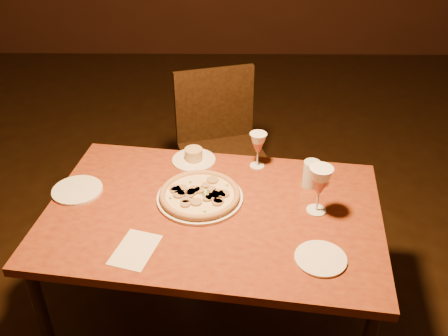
{
  "coord_description": "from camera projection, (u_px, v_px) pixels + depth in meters",
  "views": [
    {
      "loc": [
        -0.19,
        -1.62,
        1.94
      ],
      "look_at": [
        -0.21,
        -0.02,
        0.87
      ],
      "focal_mm": 40.0,
      "sensor_mm": 36.0,
      "label": 1
    }
  ],
  "objects": [
    {
      "name": "floor",
      "position": [
        267.0,
        315.0,
        2.42
      ],
      "size": [
        7.0,
        7.0,
        0.0
      ],
      "primitive_type": "plane",
      "color": "black",
      "rests_on": "ground"
    },
    {
      "name": "dining_table",
      "position": [
        213.0,
        222.0,
        2.0
      ],
      "size": [
        1.42,
        1.02,
        0.71
      ],
      "rotation": [
        0.0,
        0.0,
        -0.14
      ],
      "color": "brown",
      "rests_on": "floor"
    },
    {
      "name": "chair_far",
      "position": [
        221.0,
        145.0,
        2.75
      ],
      "size": [
        0.55,
        0.55,
        0.91
      ],
      "rotation": [
        0.0,
        0.0,
        0.28
      ],
      "color": "black",
      "rests_on": "floor"
    },
    {
      "name": "pizza_plate",
      "position": [
        200.0,
        195.0,
        2.02
      ],
      "size": [
        0.35,
        0.35,
        0.04
      ],
      "color": "white",
      "rests_on": "dining_table"
    },
    {
      "name": "ramekin_saucer",
      "position": [
        194.0,
        157.0,
        2.26
      ],
      "size": [
        0.2,
        0.2,
        0.06
      ],
      "color": "white",
      "rests_on": "dining_table"
    },
    {
      "name": "wine_glass_far",
      "position": [
        258.0,
        150.0,
        2.19
      ],
      "size": [
        0.08,
        0.08,
        0.17
      ],
      "primitive_type": null,
      "color": "#B65D4C",
      "rests_on": "dining_table"
    },
    {
      "name": "wine_glass_right",
      "position": [
        319.0,
        190.0,
        1.91
      ],
      "size": [
        0.09,
        0.09,
        0.2
      ],
      "primitive_type": null,
      "color": "#B65D4C",
      "rests_on": "dining_table"
    },
    {
      "name": "water_tumbler",
      "position": [
        311.0,
        174.0,
        2.08
      ],
      "size": [
        0.07,
        0.07,
        0.12
      ],
      "primitive_type": "cylinder",
      "color": "silver",
      "rests_on": "dining_table"
    },
    {
      "name": "side_plate_left",
      "position": [
        77.0,
        190.0,
        2.07
      ],
      "size": [
        0.21,
        0.21,
        0.01
      ],
      "primitive_type": "cylinder",
      "color": "white",
      "rests_on": "dining_table"
    },
    {
      "name": "side_plate_near",
      "position": [
        321.0,
        259.0,
        1.74
      ],
      "size": [
        0.18,
        0.18,
        0.01
      ],
      "primitive_type": "cylinder",
      "color": "white",
      "rests_on": "dining_table"
    },
    {
      "name": "menu_card",
      "position": [
        135.0,
        250.0,
        1.78
      ],
      "size": [
        0.18,
        0.22,
        0.0
      ],
      "primitive_type": "cube",
      "rotation": [
        0.0,
        0.0,
        -0.29
      ],
      "color": "silver",
      "rests_on": "dining_table"
    }
  ]
}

